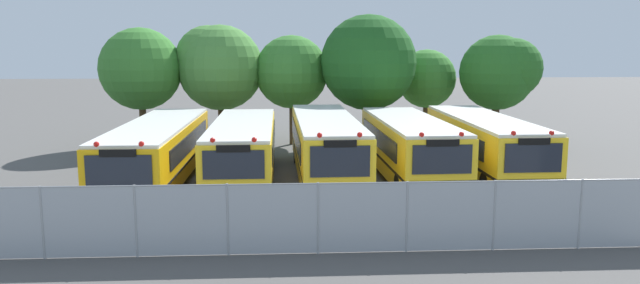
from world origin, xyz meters
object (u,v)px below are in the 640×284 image
(school_bus_3, at_px, (409,146))
(tree_0, at_px, (138,69))
(school_bus_0, at_px, (158,150))
(school_bus_4, at_px, (484,144))
(tree_5, at_px, (502,71))
(school_bus_1, at_px, (243,148))
(tree_3, at_px, (369,64))
(school_bus_2, at_px, (326,145))
(traffic_cone, at_px, (395,231))
(tree_4, at_px, (425,79))
(tree_1, at_px, (217,65))
(tree_2, at_px, (294,72))

(school_bus_3, xyz_separation_m, tree_0, (-13.20, 9.24, 2.89))
(school_bus_0, distance_m, school_bus_3, 10.36)
(school_bus_4, height_order, tree_5, tree_5)
(school_bus_1, distance_m, tree_3, 10.85)
(school_bus_2, height_order, school_bus_3, school_bus_2)
(school_bus_1, bearing_deg, traffic_cone, 120.80)
(tree_3, bearing_deg, school_bus_4, -64.15)
(school_bus_3, distance_m, tree_4, 11.13)
(tree_4, bearing_deg, school_bus_1, -133.58)
(tree_1, bearing_deg, tree_2, -2.75)
(school_bus_2, bearing_deg, tree_1, -61.18)
(tree_0, xyz_separation_m, tree_3, (12.62, -0.98, 0.29))
(school_bus_1, xyz_separation_m, tree_0, (-6.28, 9.17, 2.94))
(tree_3, bearing_deg, tree_2, 163.57)
(school_bus_1, xyz_separation_m, tree_2, (2.23, 9.40, 2.73))
(tree_0, bearing_deg, tree_2, 1.54)
(school_bus_2, height_order, tree_3, tree_3)
(school_bus_1, distance_m, tree_5, 16.10)
(school_bus_4, xyz_separation_m, tree_3, (-3.85, 7.95, 3.17))
(tree_3, xyz_separation_m, tree_5, (7.33, -0.15, -0.42))
(traffic_cone, bearing_deg, tree_5, 61.40)
(school_bus_4, height_order, traffic_cone, school_bus_4)
(school_bus_0, distance_m, school_bus_1, 3.44)
(tree_2, bearing_deg, school_bus_3, -63.66)
(school_bus_0, height_order, tree_3, tree_3)
(tree_4, xyz_separation_m, tree_5, (3.75, -2.38, 0.56))
(tree_4, bearing_deg, tree_1, -176.10)
(tree_2, bearing_deg, traffic_cone, -81.35)
(tree_1, height_order, traffic_cone, tree_1)
(school_bus_3, bearing_deg, tree_5, -131.17)
(school_bus_3, xyz_separation_m, traffic_cone, (-2.03, -7.99, -1.14))
(tree_3, bearing_deg, tree_0, 175.55)
(school_bus_2, xyz_separation_m, tree_0, (-9.70, 9.07, 2.85))
(tree_3, relative_size, tree_5, 1.18)
(tree_0, xyz_separation_m, tree_4, (16.20, 1.25, -0.69))
(school_bus_1, bearing_deg, tree_2, -103.78)
(school_bus_2, relative_size, tree_4, 2.10)
(tree_0, bearing_deg, tree_1, 5.88)
(school_bus_3, distance_m, traffic_cone, 8.32)
(school_bus_3, height_order, tree_3, tree_3)
(school_bus_3, bearing_deg, tree_2, -65.08)
(tree_1, height_order, tree_4, tree_1)
(school_bus_1, xyz_separation_m, tree_1, (-2.06, 9.61, 3.12))
(traffic_cone, bearing_deg, school_bus_2, 100.19)
(tree_2, xyz_separation_m, tree_4, (7.69, 1.02, -0.49))
(school_bus_0, xyz_separation_m, school_bus_2, (6.86, 0.30, 0.08))
(school_bus_1, distance_m, school_bus_2, 3.42)
(school_bus_2, relative_size, school_bus_4, 1.07)
(school_bus_0, height_order, school_bus_1, school_bus_0)
(tree_0, height_order, tree_2, tree_0)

